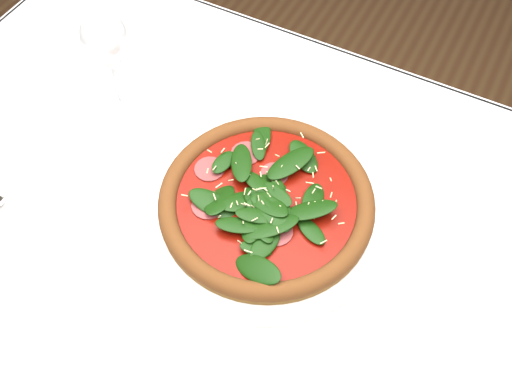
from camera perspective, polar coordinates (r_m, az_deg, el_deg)
The scene contains 5 objects.
ground at distance 1.51m, azimuth -1.28°, elevation -17.68°, with size 6.00×6.00×0.00m, color brown.
dining_table at distance 0.91m, azimuth -2.03°, elevation -6.02°, with size 1.21×0.81×0.75m.
plate at distance 0.82m, azimuth 1.03°, elevation -1.53°, with size 0.36×0.36×0.02m.
pizza at distance 0.81m, azimuth 1.05°, elevation -0.75°, with size 0.35×0.35×0.04m.
wine_glass at distance 0.90m, azimuth -14.82°, elevation 14.27°, with size 0.07×0.07×0.18m.
Camera 1 is at (0.23, -0.36, 1.45)m, focal length 40.00 mm.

